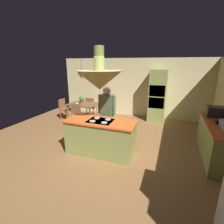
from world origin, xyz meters
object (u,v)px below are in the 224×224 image
Objects in this scene: dining_table at (83,106)px; canister_sugar at (224,125)px; canister_tea at (222,123)px; microwave_on_counter at (216,112)px; chair_by_back_wall at (91,106)px; kitchen_island at (101,137)px; cup_on_table at (77,103)px; chair_at_corner at (64,108)px; chair_facing_island at (75,114)px; potted_plant_on_table at (82,99)px; person_at_island at (107,112)px; oven_tower at (157,96)px.

dining_table is 6.57× the size of canister_sugar.
dining_table is 4.78m from canister_tea.
microwave_on_counter is (0.00, 0.74, 0.06)m from canister_tea.
chair_by_back_wall is 5.03m from canister_tea.
microwave_on_counter is at bearing 163.21° from chair_by_back_wall.
cup_on_table is at bearing 134.69° from kitchen_island.
canister_tea is (2.84, 0.66, 0.54)m from kitchen_island.
chair_at_corner is at bearing 164.03° from cup_on_table.
chair_facing_island and chair_by_back_wall have the same top height.
canister_sugar is 0.37× the size of microwave_on_counter.
microwave_on_counter reaches higher than potted_plant_on_table.
canister_sugar is (4.70, -1.40, 0.21)m from cup_on_table.
dining_table is 2.20m from person_at_island.
cup_on_table is (-0.16, -0.90, 0.30)m from chair_by_back_wall.
chair_facing_island is 2.90× the size of potted_plant_on_table.
oven_tower reaches higher than microwave_on_counter.
person_at_island is 3.01m from microwave_on_counter.
person_at_island is 2.16m from cup_on_table.
chair_facing_island is 4.63m from canister_tea.
chair_by_back_wall is 1.00× the size of chair_at_corner.
canister_sugar is (4.54, -0.95, 0.51)m from chair_facing_island.
oven_tower is (1.10, 3.24, 0.58)m from kitchen_island.
oven_tower reaches higher than kitchen_island.
cup_on_table is at bearing 165.48° from canister_tea.
chair_by_back_wall is 9.67× the size of cup_on_table.
potted_plant_on_table is 3.33× the size of cup_on_table.
canister_tea is at bearing -9.62° from chair_facing_island.
canister_sugar is (4.59, -1.61, 0.08)m from potted_plant_on_table.
microwave_on_counter reaches higher than dining_table.
cup_on_table is (-2.96, -1.37, -0.24)m from oven_tower.
canister_tea is at bearing 0.07° from person_at_island.
person_at_island is at bearing 127.48° from chair_by_back_wall.
chair_at_corner is (-0.94, -0.67, 0.00)m from chair_by_back_wall.
oven_tower is 3.27m from canister_sugar.
canister_tea reaches higher than chair_by_back_wall.
canister_sugar is at bearing -90.00° from microwave_on_counter.
potted_plant_on_table reaches higher than kitchen_island.
chair_at_corner is (-2.56, 1.44, -0.48)m from person_at_island.
person_at_island is 2.92m from canister_sugar.
potted_plant_on_table is (-1.75, 2.09, 0.46)m from kitchen_island.
oven_tower is 3.27m from cup_on_table.
chair_at_corner is (-0.94, 0.67, 0.00)m from chair_facing_island.
oven_tower reaches higher than cup_on_table.
potted_plant_on_table is 1.75× the size of canister_sugar.
person_at_island is 5.67× the size of potted_plant_on_table.
microwave_on_counter is at bearing -8.75° from dining_table.
kitchen_island is at bearing -166.94° from canister_tea.
dining_table is at bearing -157.79° from oven_tower.
potted_plant_on_table is 0.65× the size of microwave_on_counter.
chair_facing_island is at bearing -147.06° from oven_tower.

